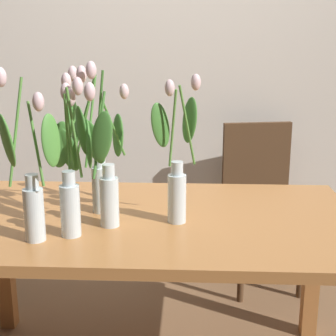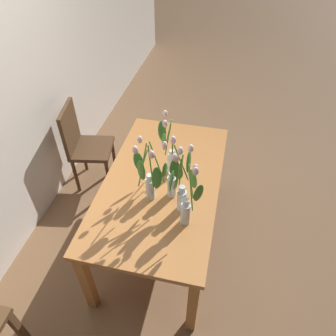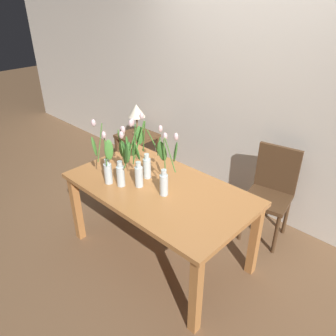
% 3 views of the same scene
% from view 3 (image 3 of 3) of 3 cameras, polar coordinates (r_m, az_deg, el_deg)
% --- Properties ---
extents(ground_plane, '(18.00, 18.00, 0.00)m').
position_cam_3_polar(ground_plane, '(3.20, -1.41, -14.58)').
color(ground_plane, brown).
extents(room_wall_rear, '(9.00, 0.10, 2.70)m').
position_cam_3_polar(room_wall_rear, '(3.46, 13.92, 13.80)').
color(room_wall_rear, silver).
rests_on(room_wall_rear, ground).
extents(dining_table, '(1.60, 0.90, 0.74)m').
position_cam_3_polar(dining_table, '(2.80, -1.57, -4.89)').
color(dining_table, '#B7753D').
rests_on(dining_table, ground).
extents(tulip_vase_0, '(0.20, 0.15, 0.58)m').
position_cam_3_polar(tulip_vase_0, '(2.74, -10.86, 0.70)').
color(tulip_vase_0, silver).
rests_on(tulip_vase_0, dining_table).
extents(tulip_vase_1, '(0.19, 0.16, 0.54)m').
position_cam_3_polar(tulip_vase_1, '(2.56, -0.43, -0.88)').
color(tulip_vase_1, silver).
rests_on(tulip_vase_1, dining_table).
extents(tulip_vase_2, '(0.24, 0.28, 0.57)m').
position_cam_3_polar(tulip_vase_2, '(2.78, -4.12, 2.47)').
color(tulip_vase_2, silver).
rests_on(tulip_vase_2, dining_table).
extents(tulip_vase_3, '(0.17, 0.14, 0.54)m').
position_cam_3_polar(tulip_vase_3, '(2.70, -8.05, 0.90)').
color(tulip_vase_3, silver).
rests_on(tulip_vase_3, dining_table).
extents(tulip_vase_4, '(0.14, 0.18, 0.59)m').
position_cam_3_polar(tulip_vase_4, '(2.66, -5.77, 0.14)').
color(tulip_vase_4, silver).
rests_on(tulip_vase_4, dining_table).
extents(dining_chair, '(0.47, 0.47, 0.93)m').
position_cam_3_polar(dining_chair, '(3.27, 17.68, -3.48)').
color(dining_chair, '#4C331E').
rests_on(dining_chair, ground).
extents(side_table, '(0.44, 0.44, 0.55)m').
position_cam_3_polar(side_table, '(4.29, -5.39, 4.40)').
color(side_table, brown).
rests_on(side_table, ground).
extents(table_lamp, '(0.22, 0.22, 0.40)m').
position_cam_3_polar(table_lamp, '(4.16, -5.56, 9.86)').
color(table_lamp, olive).
rests_on(table_lamp, side_table).
extents(pillar_candle, '(0.06, 0.06, 0.07)m').
position_cam_3_polar(pillar_candle, '(4.12, -5.15, 5.71)').
color(pillar_candle, '#B72D23').
rests_on(pillar_candle, side_table).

